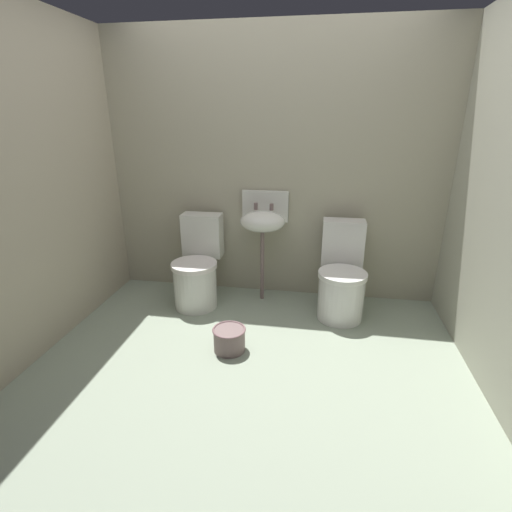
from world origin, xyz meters
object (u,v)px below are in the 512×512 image
(toilet_right, at_px, (341,279))
(bucket, at_px, (229,339))
(sink, at_px, (263,220))
(toilet_left, at_px, (198,269))

(toilet_right, xyz_separation_m, bucket, (-0.82, -0.71, -0.23))
(sink, bearing_deg, toilet_left, -161.63)
(sink, distance_m, bucket, 1.12)
(sink, xyz_separation_m, bucket, (-0.11, -0.90, -0.66))
(toilet_right, height_order, sink, sink)
(toilet_right, relative_size, bucket, 3.17)
(toilet_left, distance_m, sink, 0.74)
(toilet_right, bearing_deg, sink, -14.88)
(toilet_left, bearing_deg, bucket, 121.90)
(toilet_left, relative_size, sink, 0.79)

